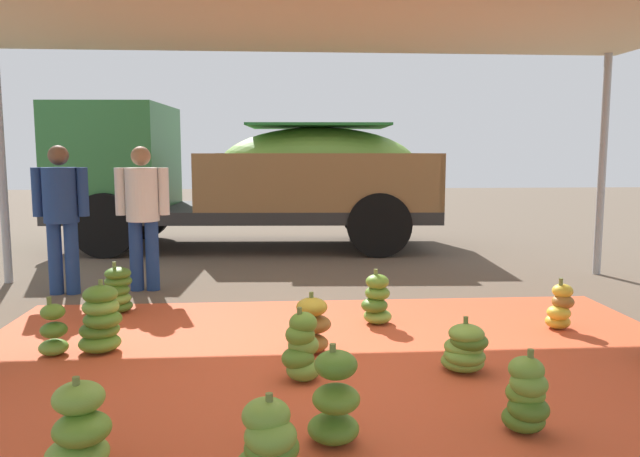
# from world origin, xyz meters

# --- Properties ---
(ground_plane) EXTENTS (40.00, 40.00, 0.00)m
(ground_plane) POSITION_xyz_m (0.00, 3.00, 0.00)
(ground_plane) COLOR brown
(tarp_orange) EXTENTS (5.97, 4.09, 0.01)m
(tarp_orange) POSITION_xyz_m (0.00, 0.00, 0.01)
(tarp_orange) COLOR #D1512D
(tarp_orange) RESTS_ON ground
(banana_bunch_0) EXTENTS (0.36, 0.37, 0.52)m
(banana_bunch_0) POSITION_xyz_m (-0.29, -0.27, 0.24)
(banana_bunch_0) COLOR #6B9E38
(banana_bunch_0) RESTS_ON tarp_orange
(banana_bunch_1) EXTENTS (0.44, 0.44, 0.49)m
(banana_bunch_1) POSITION_xyz_m (-0.18, 0.33, 0.21)
(banana_bunch_1) COLOR #996628
(banana_bunch_1) RESTS_ON tarp_orange
(banana_bunch_2) EXTENTS (0.43, 0.45, 0.41)m
(banana_bunch_2) POSITION_xyz_m (0.91, -0.21, 0.18)
(banana_bunch_2) COLOR #6B9E38
(banana_bunch_2) RESTS_ON tarp_orange
(banana_bunch_3) EXTENTS (0.41, 0.44, 0.52)m
(banana_bunch_3) POSITION_xyz_m (-2.07, 1.70, 0.22)
(banana_bunch_3) COLOR #477523
(banana_bunch_3) RESTS_ON tarp_orange
(banana_bunch_4) EXTENTS (0.42, 0.44, 0.59)m
(banana_bunch_4) POSITION_xyz_m (-1.88, 0.45, 0.26)
(banana_bunch_4) COLOR #60932D
(banana_bunch_4) RESTS_ON tarp_orange
(banana_bunch_5) EXTENTS (0.45, 0.45, 0.49)m
(banana_bunch_5) POSITION_xyz_m (-1.47, -1.45, 0.22)
(banana_bunch_5) COLOR #75A83D
(banana_bunch_5) RESTS_ON tarp_orange
(banana_bunch_6) EXTENTS (0.38, 0.40, 0.46)m
(banana_bunch_6) POSITION_xyz_m (-0.51, -1.64, 0.21)
(banana_bunch_6) COLOR #6B9E38
(banana_bunch_6) RESTS_ON tarp_orange
(banana_bunch_8) EXTENTS (0.36, 0.34, 0.52)m
(banana_bunch_8) POSITION_xyz_m (0.47, 1.11, 0.23)
(banana_bunch_8) COLOR #75A83D
(banana_bunch_8) RESTS_ON tarp_orange
(banana_bunch_10) EXTENTS (0.27, 0.27, 0.48)m
(banana_bunch_10) POSITION_xyz_m (-2.23, 0.38, 0.20)
(banana_bunch_10) COLOR #6B9E38
(banana_bunch_10) RESTS_ON tarp_orange
(banana_bunch_11) EXTENTS (0.32, 0.34, 0.49)m
(banana_bunch_11) POSITION_xyz_m (0.96, -1.20, 0.22)
(banana_bunch_11) COLOR #477523
(banana_bunch_11) RESTS_ON tarp_orange
(banana_bunch_12) EXTENTS (0.33, 0.35, 0.47)m
(banana_bunch_12) POSITION_xyz_m (2.12, 0.81, 0.20)
(banana_bunch_12) COLOR gold
(banana_bunch_12) RESTS_ON tarp_orange
(banana_bunch_13) EXTENTS (0.41, 0.43, 0.57)m
(banana_bunch_13) POSITION_xyz_m (-0.15, -1.26, 0.25)
(banana_bunch_13) COLOR #518428
(banana_bunch_13) RESTS_ON tarp_orange
(cargo_truck_main) EXTENTS (6.34, 2.71, 2.40)m
(cargo_truck_main) POSITION_xyz_m (-1.04, 6.06, 1.27)
(cargo_truck_main) COLOR #2D2D2D
(cargo_truck_main) RESTS_ON ground
(worker_0) EXTENTS (0.62, 0.38, 1.68)m
(worker_0) POSITION_xyz_m (-2.01, 2.75, 0.98)
(worker_0) COLOR navy
(worker_0) RESTS_ON ground
(worker_1) EXTENTS (0.62, 0.38, 1.69)m
(worker_1) POSITION_xyz_m (-2.89, 2.62, 0.99)
(worker_1) COLOR navy
(worker_1) RESTS_ON ground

